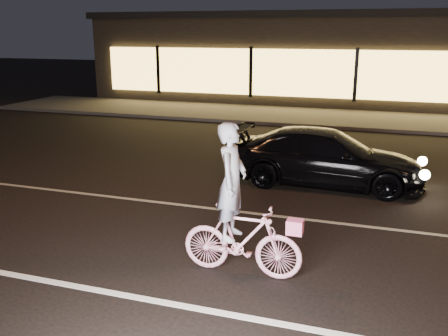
% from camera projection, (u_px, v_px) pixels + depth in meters
% --- Properties ---
extents(ground, '(90.00, 90.00, 0.00)m').
position_uv_depth(ground, '(274.00, 265.00, 7.46)').
color(ground, black).
rests_on(ground, ground).
extents(lane_stripe_near, '(60.00, 0.12, 0.01)m').
position_uv_depth(lane_stripe_near, '(246.00, 318.00, 6.09)').
color(lane_stripe_near, silver).
rests_on(lane_stripe_near, ground).
extents(lane_stripe_far, '(60.00, 0.10, 0.01)m').
position_uv_depth(lane_stripe_far, '(298.00, 218.00, 9.29)').
color(lane_stripe_far, gray).
rests_on(lane_stripe_far, ground).
extents(sidewalk, '(30.00, 4.00, 0.12)m').
position_uv_depth(sidewalk, '(350.00, 119.00, 19.32)').
color(sidewalk, '#383533').
rests_on(sidewalk, ground).
extents(storefront, '(25.40, 8.42, 4.20)m').
position_uv_depth(storefront, '(363.00, 56.00, 24.22)').
color(storefront, black).
rests_on(storefront, ground).
extents(cyclist, '(1.75, 0.60, 2.20)m').
position_uv_depth(cyclist, '(239.00, 223.00, 7.00)').
color(cyclist, '#EE4681').
rests_on(cyclist, ground).
extents(sedan, '(4.32, 1.77, 1.25)m').
position_uv_depth(sedan, '(326.00, 158.00, 11.20)').
color(sedan, black).
rests_on(sedan, ground).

